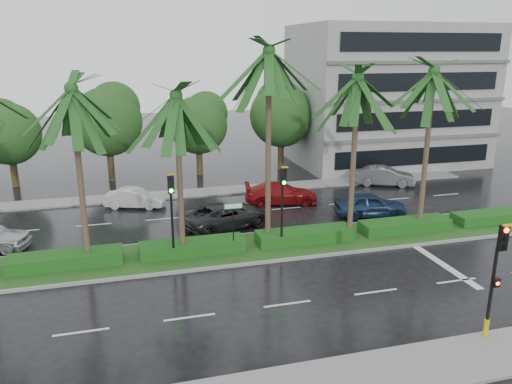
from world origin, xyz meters
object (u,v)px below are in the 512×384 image
object	(u,v)px
street_sign	(233,215)
car_white	(135,198)
car_grey	(384,176)
signal_median_left	(172,204)
signal_near	(495,277)
car_blue	(370,205)
car_red	(281,193)
car_darkgrey	(226,215)

from	to	relation	value
street_sign	car_white	distance (m)	10.51
street_sign	car_grey	size ratio (longest dim) A/B	0.59
signal_median_left	car_grey	bearing A→B (deg)	30.91
car_white	car_grey	size ratio (longest dim) A/B	0.87
car_grey	street_sign	bearing A→B (deg)	149.36
signal_near	signal_median_left	world-z (taller)	signal_median_left
signal_near	street_sign	world-z (taller)	signal_near
signal_median_left	car_blue	world-z (taller)	signal_median_left
car_white	car_red	size ratio (longest dim) A/B	0.79
street_sign	car_darkgrey	world-z (taller)	street_sign
signal_near	car_grey	size ratio (longest dim) A/B	0.99
car_white	car_red	xyz separation A→B (m)	(9.50, -1.69, 0.08)
car_white	car_grey	bearing A→B (deg)	-70.65
street_sign	car_darkgrey	bearing A→B (deg)	83.01
signal_near	car_grey	xyz separation A→B (m)	(7.00, 19.87, -1.78)
street_sign	signal_near	bearing A→B (deg)	-54.66
signal_median_left	car_grey	size ratio (longest dim) A/B	0.99
street_sign	car_blue	size ratio (longest dim) A/B	0.59
street_sign	car_darkgrey	size ratio (longest dim) A/B	0.50
car_red	car_grey	distance (m)	9.29
car_red	car_blue	size ratio (longest dim) A/B	1.11
street_sign	car_white	bearing A→B (deg)	115.64
signal_near	signal_median_left	distance (m)	13.93
signal_near	car_blue	world-z (taller)	signal_near
signal_median_left	car_white	distance (m)	9.96
signal_median_left	street_sign	size ratio (longest dim) A/B	1.68
car_white	car_darkgrey	size ratio (longest dim) A/B	0.73
car_darkgrey	car_blue	world-z (taller)	car_blue
signal_median_left	car_darkgrey	bearing A→B (deg)	50.60
signal_near	car_blue	bearing A→B (deg)	79.56
signal_near	car_red	xyz separation A→B (m)	(-2.00, 17.56, -1.80)
street_sign	car_grey	bearing A→B (deg)	35.52
car_blue	car_grey	size ratio (longest dim) A/B	1.00
car_grey	car_red	bearing A→B (deg)	128.19
car_darkgrey	car_blue	xyz separation A→B (m)	(9.00, -0.38, 0.02)
car_white	car_red	distance (m)	9.65
street_sign	car_blue	xyz separation A→B (m)	(9.50, 3.70, -1.38)
car_white	car_grey	distance (m)	18.51
signal_near	car_red	world-z (taller)	signal_near
signal_median_left	car_darkgrey	world-z (taller)	signal_median_left
car_white	car_grey	xyz separation A→B (m)	(18.50, 0.62, 0.09)
car_darkgrey	car_red	xyz separation A→B (m)	(4.50, 3.61, -0.02)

